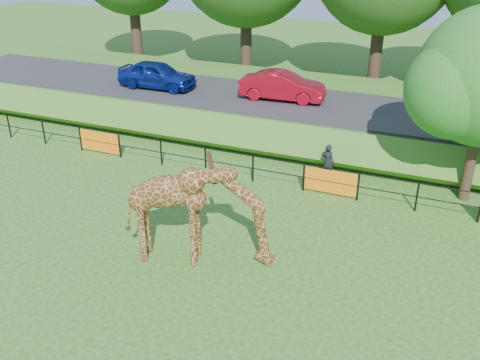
% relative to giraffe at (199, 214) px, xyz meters
% --- Properties ---
extents(ground, '(90.00, 90.00, 0.00)m').
position_rel_giraffe_xyz_m(ground, '(-0.53, -2.49, -1.54)').
color(ground, '#2B5415').
rests_on(ground, ground).
extents(giraffe, '(4.38, 1.89, 3.09)m').
position_rel_giraffe_xyz_m(giraffe, '(0.00, 0.00, 0.00)').
color(giraffe, '#532C11').
rests_on(giraffe, ground).
extents(perimeter_fence, '(28.07, 0.10, 1.10)m').
position_rel_giraffe_xyz_m(perimeter_fence, '(-0.53, 5.51, -0.99)').
color(perimeter_fence, black).
rests_on(perimeter_fence, ground).
extents(embankment, '(40.00, 9.00, 1.30)m').
position_rel_giraffe_xyz_m(embankment, '(-0.53, 13.01, -0.89)').
color(embankment, '#2B5415').
rests_on(embankment, ground).
extents(road, '(40.00, 5.00, 0.12)m').
position_rel_giraffe_xyz_m(road, '(-0.53, 11.51, -0.18)').
color(road, '#29292B').
rests_on(road, embankment).
extents(car_blue, '(3.99, 1.67, 1.35)m').
position_rel_giraffe_xyz_m(car_blue, '(-7.85, 10.97, 0.55)').
color(car_blue, '#13299A').
rests_on(car_blue, road).
extents(car_red, '(4.05, 1.66, 1.31)m').
position_rel_giraffe_xyz_m(car_red, '(-1.43, 11.53, 0.53)').
color(car_red, '#B70D20').
rests_on(car_red, road).
extents(visitor, '(0.59, 0.47, 1.42)m').
position_rel_giraffe_xyz_m(visitor, '(2.02, 6.85, -0.84)').
color(visitor, black).
rests_on(visitor, ground).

